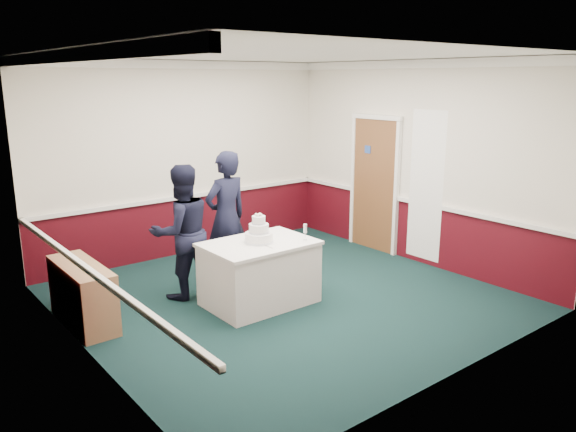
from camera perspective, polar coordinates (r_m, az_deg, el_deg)
ground at (r=7.27m, az=-0.28°, el=-8.26°), size 5.00×5.00×0.00m
room_shell at (r=7.31m, az=-2.79°, el=7.79°), size 5.00×5.00×3.00m
sideboard at (r=6.83m, az=-20.11°, el=-7.47°), size 0.41×1.20×0.70m
cake_table at (r=6.97m, az=-2.93°, el=-5.75°), size 1.32×0.92×0.79m
wedding_cake at (r=6.82m, az=-2.98°, el=-1.79°), size 0.35×0.35×0.36m
cake_knife at (r=6.67m, az=-2.17°, el=-3.09°), size 0.03×0.22×0.00m
champagne_flute at (r=6.89m, az=1.76°, el=-1.37°), size 0.05×0.05×0.21m
person_man at (r=7.17m, az=-10.72°, el=-1.61°), size 0.87×0.70×1.71m
person_woman at (r=7.62m, az=-6.29°, el=-0.14°), size 0.70×0.50×1.81m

